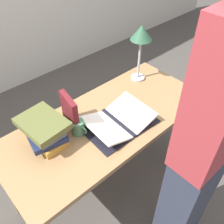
% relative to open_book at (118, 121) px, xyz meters
% --- Properties ---
extents(ground_plane, '(12.00, 12.00, 0.00)m').
position_rel_open_book_xyz_m(ground_plane, '(-0.03, 0.08, -0.76)').
color(ground_plane, '#47423D').
extents(reading_desk, '(1.45, 0.64, 0.73)m').
position_rel_open_book_xyz_m(reading_desk, '(-0.03, 0.08, -0.13)').
color(reading_desk, '#937047').
rests_on(reading_desk, ground_plane).
extents(open_book, '(0.47, 0.34, 0.08)m').
position_rel_open_book_xyz_m(open_book, '(0.00, 0.00, 0.00)').
color(open_book, black).
rests_on(open_book, reading_desk).
extents(book_stack_tall, '(0.24, 0.30, 0.17)m').
position_rel_open_book_xyz_m(book_stack_tall, '(-0.42, 0.19, 0.07)').
color(book_stack_tall, '#BC8933').
rests_on(book_stack_tall, reading_desk).
extents(book_standing_upright, '(0.07, 0.19, 0.24)m').
position_rel_open_book_xyz_m(book_standing_upright, '(-0.23, 0.19, 0.09)').
color(book_standing_upright, maroon).
rests_on(book_standing_upright, reading_desk).
extents(reading_lamp, '(0.16, 0.16, 0.44)m').
position_rel_open_book_xyz_m(reading_lamp, '(0.47, 0.27, 0.33)').
color(reading_lamp, '#ADADB2').
rests_on(reading_lamp, reading_desk).
extents(coffee_mug, '(0.08, 0.11, 0.10)m').
position_rel_open_book_xyz_m(coffee_mug, '(-0.24, 0.11, 0.03)').
color(coffee_mug, '#4C7F5B').
rests_on(coffee_mug, reading_desk).
extents(person_reader, '(0.36, 0.22, 1.82)m').
position_rel_open_book_xyz_m(person_reader, '(0.06, -0.55, 0.15)').
color(person_reader, '#2D3342').
rests_on(person_reader, ground_plane).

